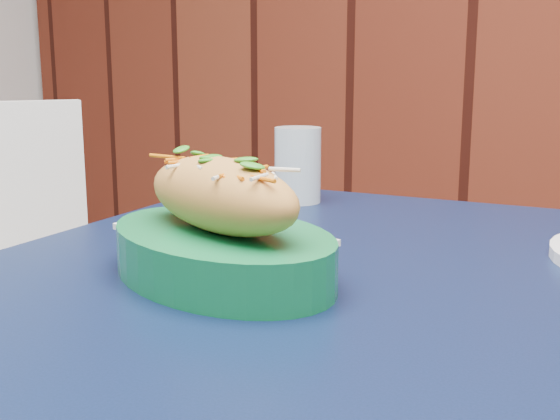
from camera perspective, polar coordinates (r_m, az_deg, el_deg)
The scene contains 3 objects.
cafe_table at distance 0.71m, azimuth 8.36°, elevation -11.93°, with size 0.95×0.95×0.75m.
banh_mi_basket at distance 0.65m, azimuth -4.82°, elevation -1.58°, with size 0.30×0.23×0.12m.
water_glass at distance 1.01m, azimuth 1.45°, elevation 3.68°, with size 0.07×0.07×0.11m, color silver.
Camera 1 is at (0.42, 1.07, 0.94)m, focal length 45.00 mm.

